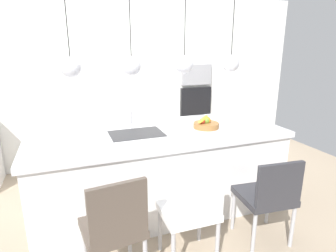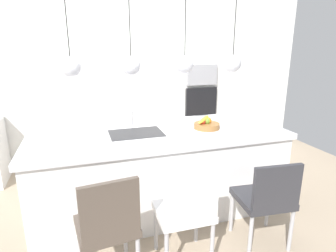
# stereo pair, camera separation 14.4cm
# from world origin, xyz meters

# --- Properties ---
(floor) EXTENTS (6.60, 6.60, 0.00)m
(floor) POSITION_xyz_m (0.00, 0.00, 0.00)
(floor) COLOR tan
(floor) RESTS_ON ground
(back_wall) EXTENTS (6.00, 0.10, 2.60)m
(back_wall) POSITION_xyz_m (0.00, 1.65, 1.30)
(back_wall) COLOR white
(back_wall) RESTS_ON ground
(kitchen_island) EXTENTS (2.74, 1.08, 0.92)m
(kitchen_island) POSITION_xyz_m (0.00, 0.00, 0.46)
(kitchen_island) COLOR white
(kitchen_island) RESTS_ON ground
(sink_basin) EXTENTS (0.56, 0.40, 0.02)m
(sink_basin) POSITION_xyz_m (-0.26, 0.00, 0.92)
(sink_basin) COLOR #2D2D30
(sink_basin) RESTS_ON kitchen_island
(faucet) EXTENTS (0.02, 0.17, 0.22)m
(faucet) POSITION_xyz_m (-0.26, 0.21, 1.07)
(faucet) COLOR silver
(faucet) RESTS_ON kitchen_island
(fruit_bowl) EXTENTS (0.29, 0.29, 0.16)m
(fruit_bowl) POSITION_xyz_m (0.54, -0.06, 0.97)
(fruit_bowl) COLOR #9E6B38
(fruit_bowl) RESTS_ON kitchen_island
(microwave) EXTENTS (0.54, 0.08, 0.34)m
(microwave) POSITION_xyz_m (1.20, 1.58, 1.35)
(microwave) COLOR #9E9EA3
(microwave) RESTS_ON back_wall
(oven) EXTENTS (0.56, 0.08, 0.56)m
(oven) POSITION_xyz_m (1.20, 1.58, 0.85)
(oven) COLOR black
(oven) RESTS_ON back_wall
(chair_near) EXTENTS (0.50, 0.48, 0.93)m
(chair_near) POSITION_xyz_m (-0.67, -0.94, 0.52)
(chair_near) COLOR brown
(chair_near) RESTS_ON ground
(chair_middle) EXTENTS (0.46, 0.42, 0.93)m
(chair_middle) POSITION_xyz_m (-0.04, -0.93, 0.53)
(chair_middle) COLOR white
(chair_middle) RESTS_ON ground
(chair_far) EXTENTS (0.50, 0.48, 0.87)m
(chair_far) POSITION_xyz_m (0.74, -0.93, 0.50)
(chair_far) COLOR #333338
(chair_far) RESTS_ON ground
(pendant_light_left) EXTENTS (0.19, 0.19, 0.79)m
(pendant_light_left) POSITION_xyz_m (-0.85, 0.00, 1.63)
(pendant_light_left) COLOR silver
(pendant_light_center_left) EXTENTS (0.19, 0.19, 0.79)m
(pendant_light_center_left) POSITION_xyz_m (-0.28, 0.00, 1.63)
(pendant_light_center_left) COLOR silver
(pendant_light_center_right) EXTENTS (0.19, 0.19, 0.79)m
(pendant_light_center_right) POSITION_xyz_m (0.28, 0.00, 1.63)
(pendant_light_center_right) COLOR silver
(pendant_light_right) EXTENTS (0.19, 0.19, 0.79)m
(pendant_light_right) POSITION_xyz_m (0.85, 0.00, 1.63)
(pendant_light_right) COLOR silver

